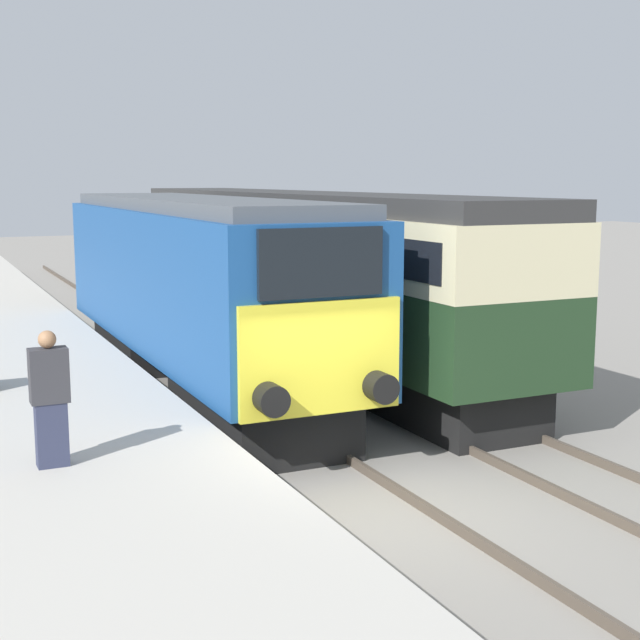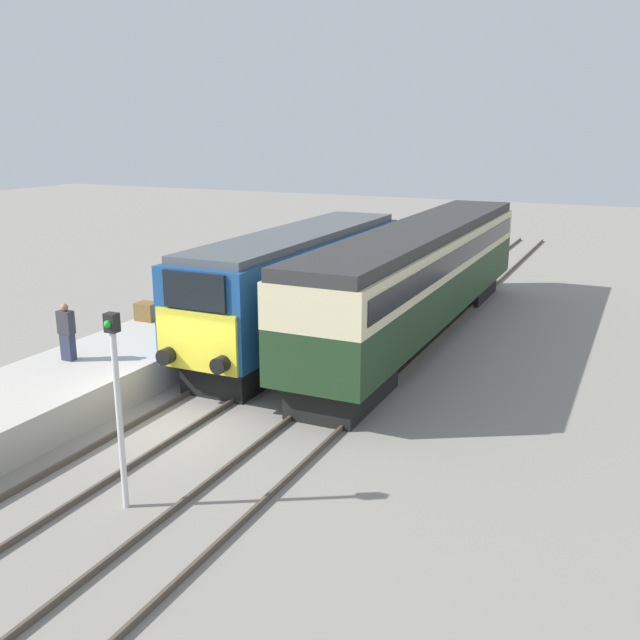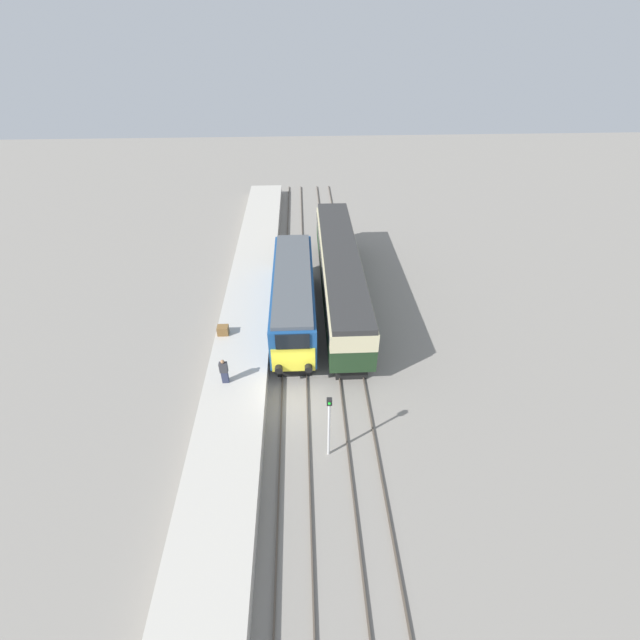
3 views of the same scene
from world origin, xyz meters
name	(u,v)px [view 1 (image 1 of 3)]	position (x,y,z in m)	size (l,w,h in m)	color
ground_plane	(368,515)	(0.00, 0.00, 0.00)	(120.00, 120.00, 0.00)	gray
platform_left	(25,378)	(-3.30, 8.00, 0.49)	(3.50, 50.00, 0.98)	#B7B2A8
rails_near_track	(238,417)	(0.00, 5.00, 0.07)	(1.51, 60.00, 0.14)	#4C4238
rails_far_track	(402,398)	(3.40, 5.00, 0.07)	(1.50, 60.00, 0.14)	#4C4238
locomotive	(195,287)	(0.00, 7.46, 2.17)	(2.70, 12.44, 3.95)	black
passenger_carriage	(295,257)	(3.40, 10.26, 2.43)	(2.75, 18.17, 4.00)	black
person_on_platform	(50,400)	(-3.82, 0.75, 1.78)	(0.44, 0.26, 1.62)	#2D334C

